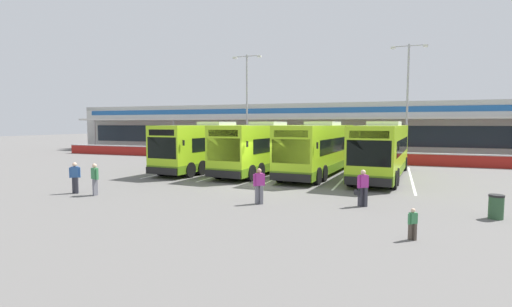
# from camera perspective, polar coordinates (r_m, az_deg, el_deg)

# --- Properties ---
(ground_plane) EXTENTS (200.00, 200.00, 0.00)m
(ground_plane) POSITION_cam_1_polar(r_m,az_deg,el_deg) (22.43, 0.96, -4.76)
(ground_plane) COLOR #605E5B
(terminal_building) EXTENTS (70.00, 13.00, 6.00)m
(terminal_building) POSITION_cam_1_polar(r_m,az_deg,el_deg) (48.34, 11.73, 3.72)
(terminal_building) COLOR #B7B7B2
(terminal_building) RESTS_ON ground
(red_barrier_wall) EXTENTS (60.00, 0.40, 1.10)m
(red_barrier_wall) POSITION_cam_1_polar(r_m,az_deg,el_deg) (36.25, 8.66, -0.37)
(red_barrier_wall) COLOR maroon
(red_barrier_wall) RESTS_ON ground
(coach_bus_leftmost) EXTENTS (3.69, 12.31, 3.78)m
(coach_bus_leftmost) POSITION_cam_1_polar(r_m,az_deg,el_deg) (30.08, -6.85, 1.01)
(coach_bus_leftmost) COLOR #9ED11E
(coach_bus_leftmost) RESTS_ON ground
(coach_bus_left_centre) EXTENTS (3.69, 12.31, 3.78)m
(coach_bus_left_centre) POSITION_cam_1_polar(r_m,az_deg,el_deg) (28.34, 1.10, 0.82)
(coach_bus_left_centre) COLOR #9ED11E
(coach_bus_left_centre) RESTS_ON ground
(coach_bus_centre) EXTENTS (3.69, 12.31, 3.78)m
(coach_bus_centre) POSITION_cam_1_polar(r_m,az_deg,el_deg) (27.29, 9.55, 0.62)
(coach_bus_centre) COLOR #9ED11E
(coach_bus_centre) RESTS_ON ground
(coach_bus_right_centre) EXTENTS (3.69, 12.31, 3.78)m
(coach_bus_right_centre) POSITION_cam_1_polar(r_m,az_deg,el_deg) (26.76, 18.56, 0.37)
(coach_bus_right_centre) COLOR #9ED11E
(coach_bus_right_centre) RESTS_ON ground
(bay_stripe_far_west) EXTENTS (0.14, 13.00, 0.01)m
(bay_stripe_far_west) POSITION_cam_1_polar(r_m,az_deg,el_deg) (31.37, -9.90, -2.15)
(bay_stripe_far_west) COLOR silver
(bay_stripe_far_west) RESTS_ON ground
(bay_stripe_west) EXTENTS (0.14, 13.00, 0.01)m
(bay_stripe_west) POSITION_cam_1_polar(r_m,az_deg,el_deg) (29.48, -2.83, -2.52)
(bay_stripe_west) COLOR silver
(bay_stripe_west) RESTS_ON ground
(bay_stripe_mid_west) EXTENTS (0.14, 13.00, 0.01)m
(bay_stripe_mid_west) POSITION_cam_1_polar(r_m,az_deg,el_deg) (28.09, 5.07, -2.88)
(bay_stripe_mid_west) COLOR silver
(bay_stripe_mid_west) RESTS_ON ground
(bay_stripe_centre) EXTENTS (0.14, 13.00, 0.01)m
(bay_stripe_centre) POSITION_cam_1_polar(r_m,az_deg,el_deg) (27.29, 13.61, -3.21)
(bay_stripe_centre) COLOR silver
(bay_stripe_centre) RESTS_ON ground
(bay_stripe_mid_east) EXTENTS (0.14, 13.00, 0.01)m
(bay_stripe_mid_east) POSITION_cam_1_polar(r_m,az_deg,el_deg) (27.12, 22.47, -3.48)
(bay_stripe_mid_east) COLOR silver
(bay_stripe_mid_east) RESTS_ON ground
(pedestrian_with_handbag) EXTENTS (0.60, 0.53, 1.62)m
(pedestrian_with_handbag) POSITION_cam_1_polar(r_m,az_deg,el_deg) (17.13, 15.85, -4.92)
(pedestrian_with_handbag) COLOR #33333D
(pedestrian_with_handbag) RESTS_ON ground
(pedestrian_in_dark_coat) EXTENTS (0.54, 0.38, 1.62)m
(pedestrian_in_dark_coat) POSITION_cam_1_polar(r_m,az_deg,el_deg) (20.69, -23.24, -3.47)
(pedestrian_in_dark_coat) COLOR slate
(pedestrian_in_dark_coat) RESTS_ON ground
(pedestrian_child) EXTENTS (0.30, 0.25, 1.00)m
(pedestrian_child) POSITION_cam_1_polar(r_m,az_deg,el_deg) (12.85, 22.66, -9.69)
(pedestrian_child) COLOR #4C4238
(pedestrian_child) RESTS_ON ground
(pedestrian_near_bin) EXTENTS (0.48, 0.41, 1.62)m
(pedestrian_near_bin) POSITION_cam_1_polar(r_m,az_deg,el_deg) (17.00, 0.46, -4.76)
(pedestrian_near_bin) COLOR slate
(pedestrian_near_bin) RESTS_ON ground
(pedestrian_approaching_bus) EXTENTS (0.49, 0.39, 1.62)m
(pedestrian_approaching_bus) POSITION_cam_1_polar(r_m,az_deg,el_deg) (21.72, -25.75, -3.18)
(pedestrian_approaching_bus) COLOR #33333D
(pedestrian_approaching_bus) RESTS_ON ground
(lamp_post_west) EXTENTS (3.24, 0.28, 11.00)m
(lamp_post_west) POSITION_cam_1_polar(r_m,az_deg,el_deg) (41.06, -1.38, 8.26)
(lamp_post_west) COLOR #9E9EA3
(lamp_post_west) RESTS_ON ground
(lamp_post_centre) EXTENTS (3.24, 0.28, 11.00)m
(lamp_post_centre) POSITION_cam_1_polar(r_m,az_deg,el_deg) (38.39, 22.00, 8.19)
(lamp_post_centre) COLOR #9E9EA3
(lamp_post_centre) RESTS_ON ground
(litter_bin) EXTENTS (0.54, 0.54, 0.93)m
(litter_bin) POSITION_cam_1_polar(r_m,az_deg,el_deg) (17.10, 32.62, -6.81)
(litter_bin) COLOR #2D5133
(litter_bin) RESTS_ON ground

